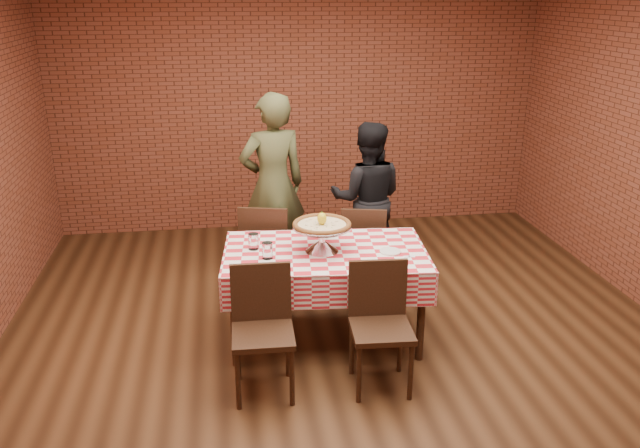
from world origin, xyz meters
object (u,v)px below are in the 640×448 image
Objects in this scene: water_glass_left at (267,251)px; diner_black at (367,199)px; diner_olive at (273,185)px; table at (325,295)px; water_glass_right at (253,241)px; chair_near_left at (263,335)px; chair_near_right at (381,330)px; condiment_caddy at (323,230)px; pizza at (322,225)px; chair_far_right at (363,249)px; pizza_stand at (322,238)px; chair_far_left at (268,249)px.

diner_black reaches higher than water_glass_left.
diner_olive is at bearing 83.73° from water_glass_left.
water_glass_right is at bearing 168.29° from table.
diner_olive is at bearing 78.68° from water_glass_right.
chair_near_left is 1.01× the size of chair_near_right.
table is 12.36× the size of condiment_caddy.
pizza reaches higher than chair_near_right.
pizza is at bearing 11.57° from water_glass_left.
chair_near_left is 1.79m from chair_far_right.
chair_far_right is (0.47, 0.77, 0.06)m from table.
chair_near_right is (0.82, -0.87, -0.37)m from water_glass_right.
water_glass_left and condiment_caddy have the same top height.
condiment_caddy is at bearing 17.08° from water_glass_right.
chair_far_right is at bearing 56.99° from chair_near_left.
diner_black reaches higher than condiment_caddy.
diner_black is at bearing 51.97° from water_glass_left.
pizza_stand is 1.03× the size of pizza.
diner_black is (0.34, 2.03, 0.31)m from chair_near_right.
diner_olive is (0.26, 1.29, 0.07)m from water_glass_right.
water_glass_left is 1.01m from chair_far_left.
diner_black is at bearing 72.22° from condiment_caddy.
chair_far_left reaches higher than chair_near_left.
table is at bearing 129.09° from chair_far_left.
pizza_stand is at bearing 115.19° from chair_near_right.
water_glass_left reaches higher than chair_far_right.
condiment_caddy is at bearing 38.29° from water_glass_left.
condiment_caddy is at bearing 79.39° from pizza.
pizza_stand reaches higher than condiment_caddy.
pizza is 0.50× the size of chair_near_left.
chair_near_left is at bearing -97.94° from water_glass_left.
water_glass_right is 1.27m from chair_far_right.
diner_black reaches higher than water_glass_right.
pizza is at bearing 76.31° from diner_black.
table is 12.27× the size of water_glass_right.
chair_far_left is (-0.39, 0.84, 0.08)m from table.
chair_near_right is at bearing 93.43° from diner_black.
condiment_caddy is 1.16m from diner_olive.
diner_black is at bearing 63.40° from pizza.
chair_near_right is at bearing -68.13° from pizza_stand.
table is 1.52m from diner_olive.
pizza reaches higher than table.
diner_black reaches higher than chair_far_right.
chair_far_left reaches higher than chair_far_right.
table is 1.03× the size of diner_black.
chair_near_left is at bearing -126.27° from pizza_stand.
chair_near_right is at bearing 126.84° from chair_far_left.
chair_near_right reaches higher than water_glass_left.
pizza_stand is 0.31× the size of diner_black.
pizza is at bearing -12.59° from water_glass_right.
water_glass_left is at bearing -168.43° from pizza_stand.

